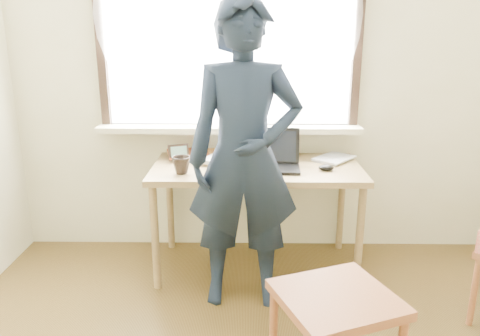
{
  "coord_description": "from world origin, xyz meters",
  "views": [
    {
      "loc": [
        -0.08,
        -1.34,
        1.6
      ],
      "look_at": [
        -0.11,
        0.95,
        0.92
      ],
      "focal_mm": 35.0,
      "sensor_mm": 36.0,
      "label": 1
    }
  ],
  "objects_px": {
    "mug_white": "(242,152)",
    "desk": "(257,177)",
    "person": "(244,158)",
    "laptop": "(272,159)",
    "mug_dark": "(181,165)",
    "work_chair": "(336,310)"
  },
  "relations": [
    {
      "from": "laptop",
      "to": "person",
      "type": "height_order",
      "value": "person"
    },
    {
      "from": "laptop",
      "to": "mug_white",
      "type": "relative_size",
      "value": 3.16
    },
    {
      "from": "desk",
      "to": "person",
      "type": "distance_m",
      "value": 0.46
    },
    {
      "from": "mug_dark",
      "to": "person",
      "type": "height_order",
      "value": "person"
    },
    {
      "from": "person",
      "to": "laptop",
      "type": "bearing_deg",
      "value": 61.98
    },
    {
      "from": "mug_white",
      "to": "mug_dark",
      "type": "relative_size",
      "value": 1.01
    },
    {
      "from": "laptop",
      "to": "mug_white",
      "type": "distance_m",
      "value": 0.29
    },
    {
      "from": "laptop",
      "to": "work_chair",
      "type": "height_order",
      "value": "laptop"
    },
    {
      "from": "laptop",
      "to": "mug_dark",
      "type": "distance_m",
      "value": 0.59
    },
    {
      "from": "mug_white",
      "to": "desk",
      "type": "bearing_deg",
      "value": -62.27
    },
    {
      "from": "mug_white",
      "to": "person",
      "type": "distance_m",
      "value": 0.58
    },
    {
      "from": "person",
      "to": "work_chair",
      "type": "bearing_deg",
      "value": -64.14
    },
    {
      "from": "desk",
      "to": "person",
      "type": "xyz_separation_m",
      "value": [
        -0.08,
        -0.39,
        0.23
      ]
    },
    {
      "from": "mug_white",
      "to": "mug_dark",
      "type": "height_order",
      "value": "mug_dark"
    },
    {
      "from": "desk",
      "to": "mug_white",
      "type": "height_order",
      "value": "mug_white"
    },
    {
      "from": "desk",
      "to": "mug_white",
      "type": "xyz_separation_m",
      "value": [
        -0.1,
        0.18,
        0.12
      ]
    },
    {
      "from": "work_chair",
      "to": "person",
      "type": "height_order",
      "value": "person"
    },
    {
      "from": "laptop",
      "to": "person",
      "type": "relative_size",
      "value": 0.21
    },
    {
      "from": "person",
      "to": "mug_dark",
      "type": "bearing_deg",
      "value": 149.54
    },
    {
      "from": "mug_white",
      "to": "mug_dark",
      "type": "xyz_separation_m",
      "value": [
        -0.38,
        -0.36,
        0.01
      ]
    },
    {
      "from": "mug_dark",
      "to": "work_chair",
      "type": "xyz_separation_m",
      "value": [
        0.8,
        -0.99,
        -0.37
      ]
    },
    {
      "from": "desk",
      "to": "laptop",
      "type": "distance_m",
      "value": 0.17
    }
  ]
}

